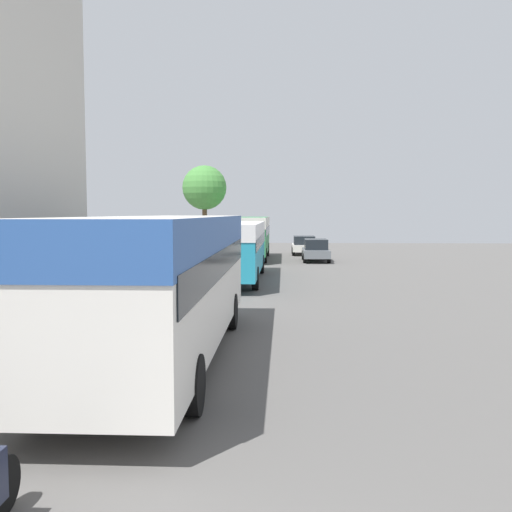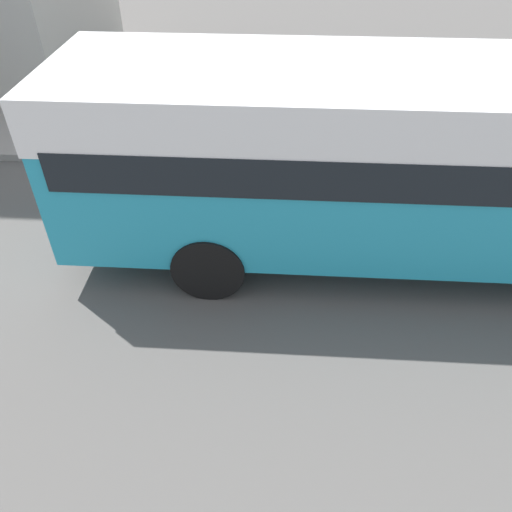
% 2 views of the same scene
% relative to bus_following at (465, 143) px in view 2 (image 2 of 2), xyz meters
% --- Properties ---
extents(bus_following, '(2.58, 10.88, 2.82)m').
position_rel_bus_following_xyz_m(bus_following, '(0.00, 0.00, 0.00)').
color(bus_following, teal).
rests_on(bus_following, ground_plane).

